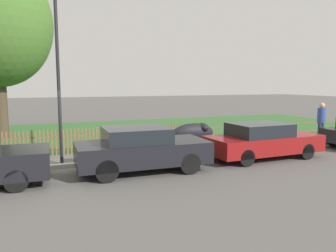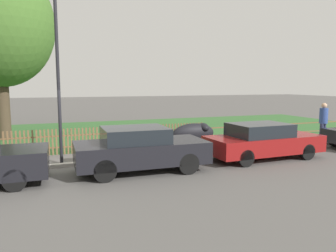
{
  "view_description": "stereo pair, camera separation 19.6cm",
  "coord_description": "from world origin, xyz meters",
  "px_view_note": "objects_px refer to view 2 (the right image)",
  "views": [
    {
      "loc": [
        -1.15,
        -10.82,
        2.69
      ],
      "look_at": [
        3.4,
        0.74,
        1.1
      ],
      "focal_mm": 35.0,
      "sensor_mm": 36.0,
      "label": 1
    },
    {
      "loc": [
        -0.97,
        -10.89,
        2.69
      ],
      "look_at": [
        3.4,
        0.74,
        1.1
      ],
      "focal_mm": 35.0,
      "sensor_mm": 36.0,
      "label": 2
    }
  ],
  "objects_px": {
    "parked_car_navy_estate": "(140,149)",
    "covered_motorcycle": "(194,133)",
    "pedestrian_near_fence": "(323,120)",
    "street_lamp": "(57,53)",
    "parked_car_red_compact": "(263,141)"
  },
  "relations": [
    {
      "from": "parked_car_red_compact",
      "to": "pedestrian_near_fence",
      "type": "height_order",
      "value": "pedestrian_near_fence"
    },
    {
      "from": "parked_car_navy_estate",
      "to": "covered_motorcycle",
      "type": "height_order",
      "value": "parked_car_navy_estate"
    },
    {
      "from": "pedestrian_near_fence",
      "to": "street_lamp",
      "type": "distance_m",
      "value": 11.88
    },
    {
      "from": "parked_car_red_compact",
      "to": "covered_motorcycle",
      "type": "relative_size",
      "value": 2.13
    },
    {
      "from": "covered_motorcycle",
      "to": "street_lamp",
      "type": "bearing_deg",
      "value": -170.12
    },
    {
      "from": "street_lamp",
      "to": "pedestrian_near_fence",
      "type": "bearing_deg",
      "value": 0.85
    },
    {
      "from": "parked_car_red_compact",
      "to": "street_lamp",
      "type": "bearing_deg",
      "value": 164.87
    },
    {
      "from": "parked_car_navy_estate",
      "to": "covered_motorcycle",
      "type": "xyz_separation_m",
      "value": [
        3.1,
        2.64,
        -0.06
      ]
    },
    {
      "from": "covered_motorcycle",
      "to": "pedestrian_near_fence",
      "type": "distance_m",
      "value": 6.29
    },
    {
      "from": "parked_car_navy_estate",
      "to": "pedestrian_near_fence",
      "type": "height_order",
      "value": "pedestrian_near_fence"
    },
    {
      "from": "covered_motorcycle",
      "to": "street_lamp",
      "type": "height_order",
      "value": "street_lamp"
    },
    {
      "from": "parked_car_navy_estate",
      "to": "street_lamp",
      "type": "height_order",
      "value": "street_lamp"
    },
    {
      "from": "parked_car_red_compact",
      "to": "covered_motorcycle",
      "type": "height_order",
      "value": "parked_car_red_compact"
    },
    {
      "from": "street_lamp",
      "to": "parked_car_navy_estate",
      "type": "bearing_deg",
      "value": -38.41
    },
    {
      "from": "covered_motorcycle",
      "to": "parked_car_navy_estate",
      "type": "bearing_deg",
      "value": -138.87
    }
  ]
}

